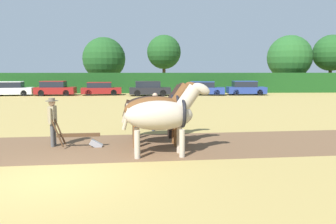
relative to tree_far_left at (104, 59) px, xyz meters
name	(u,v)px	position (x,y,z in m)	size (l,w,h in m)	color
ground_plane	(49,178)	(4.23, -38.26, -4.33)	(240.00, 240.00, 0.00)	#A88E4C
plowed_furrow_strip	(30,149)	(2.58, -35.05, -4.33)	(29.26, 4.25, 0.01)	brown
hedgerow	(132,83)	(4.23, -6.07, -3.12)	(72.94, 1.87, 2.43)	#194719
tree_far_left	(104,59)	(0.00, 0.00, 0.00)	(5.92, 5.92, 7.30)	brown
tree_left	(164,52)	(8.35, 0.16, 0.93)	(4.75, 4.75, 7.66)	#4C3823
tree_center_left	(289,57)	(25.71, -1.29, 0.17)	(6.08, 6.08, 7.55)	#4C3823
tree_center	(331,53)	(31.80, -0.93, 0.81)	(5.03, 5.03, 7.68)	#423323
draft_horse_lead_left	(163,115)	(7.18, -36.15, -3.01)	(2.87, 1.15, 2.40)	#B2A38E
draft_horse_lead_right	(158,109)	(7.07, -34.71, -3.01)	(2.92, 1.19, 2.39)	brown
draft_horse_trail_left	(155,106)	(6.96, -33.27, -3.03)	(2.89, 1.03, 2.30)	black
plow	(83,138)	(4.37, -34.91, -4.01)	(1.73, 0.49, 1.13)	#4C331E
farmer_at_plow	(53,118)	(3.28, -34.67, -3.30)	(0.44, 0.68, 1.74)	#4C4C4C
farmer_beside_team	(155,109)	(6.96, -31.70, -3.33)	(0.51, 0.51, 1.71)	#28334C
parked_car_left	(12,89)	(-8.47, -10.34, -3.59)	(4.49, 2.38, 1.53)	silver
parked_car_center_left	(55,89)	(-3.88, -10.23, -3.57)	(4.25, 1.97, 1.58)	maroon
parked_car_center	(101,89)	(1.05, -9.93, -3.63)	(4.48, 2.13, 1.44)	maroon
parked_car_center_right	(149,89)	(6.40, -10.97, -3.57)	(4.50, 2.00, 1.57)	black
parked_car_right	(204,89)	(12.42, -10.40, -3.60)	(4.71, 2.61, 1.51)	navy
parked_car_far_right	(246,88)	(17.10, -10.42, -3.58)	(4.23, 1.89, 1.56)	navy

